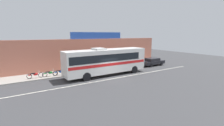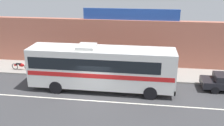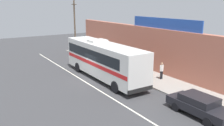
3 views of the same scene
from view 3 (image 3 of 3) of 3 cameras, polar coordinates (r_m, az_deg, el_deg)
ground_plane at (r=23.62m, az=-5.09°, el=-4.00°), size 70.00×70.00×0.00m
sidewalk_slab at (r=26.28m, az=5.00°, el=-1.94°), size 30.00×3.60×0.14m
storefront_facade at (r=27.08m, az=8.72°, el=3.50°), size 30.00×0.70×4.80m
storefront_billboard at (r=25.09m, az=12.34°, el=9.30°), size 9.47×0.12×1.10m
road_center_stripe at (r=23.28m, az=-6.84°, el=-4.31°), size 30.00×0.14×0.01m
intercity_bus at (r=23.42m, az=-2.18°, el=1.14°), size 11.70×2.65×3.78m
parked_car at (r=17.13m, az=20.33°, el=-9.47°), size 4.49×1.88×1.37m
utility_pole at (r=35.51m, az=-8.97°, el=8.79°), size 1.60×0.22×7.66m
motorcycle_black at (r=28.20m, az=-0.78°, el=0.28°), size 1.85×0.56×0.94m
motorcycle_orange at (r=32.49m, az=-5.20°, el=2.10°), size 1.94×0.56×0.94m
motorcycle_red at (r=30.94m, az=-3.89°, el=1.51°), size 1.87×0.56×0.94m
motorcycle_purple at (r=29.79m, az=-2.76°, el=1.02°), size 1.88×0.56×0.94m
pedestrian_far_left at (r=24.92m, az=8.69°, el=-0.60°), size 0.30×0.48×1.59m
pedestrian_by_curb at (r=23.46m, az=11.88°, el=-1.55°), size 0.30×0.48×1.67m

